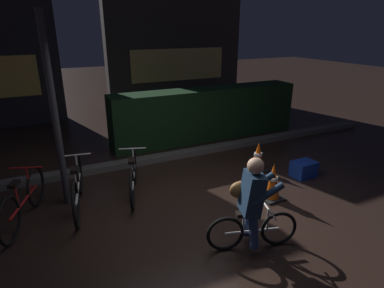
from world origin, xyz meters
name	(u,v)px	position (x,y,z in m)	size (l,w,h in m)	color
ground_plane	(197,214)	(0.00, 0.00, 0.00)	(40.00, 40.00, 0.00)	black
sidewalk_curb	(150,159)	(0.00, 2.20, 0.06)	(12.00, 0.24, 0.12)	#56544F
hedge_row	(207,114)	(1.80, 3.10, 0.63)	(4.80, 0.70, 1.26)	black
storefront_right	(175,38)	(2.70, 7.20, 2.28)	(4.96, 0.54, 4.58)	#383330
street_post	(55,115)	(-1.74, 1.20, 1.45)	(0.10, 0.10, 2.91)	#2D2D33
parked_bike_left_mid	(24,201)	(-2.32, 0.90, 0.34)	(0.60, 1.54, 0.75)	black
parked_bike_center_left	(78,187)	(-1.57, 0.95, 0.36)	(0.46, 1.70, 0.79)	black
parked_bike_center_right	(133,176)	(-0.68, 1.02, 0.33)	(0.57, 1.53, 0.73)	black
traffic_cone_near	(273,182)	(1.32, -0.10, 0.30)	(0.36, 0.36, 0.63)	black
traffic_cone_far	(258,157)	(1.77, 0.90, 0.29)	(0.36, 0.36, 0.59)	black
blue_crate	(304,169)	(2.39, 0.30, 0.15)	(0.44, 0.32, 0.30)	#193DB7
cyclist	(251,204)	(0.26, -0.97, 0.63)	(1.15, 0.62, 1.25)	black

